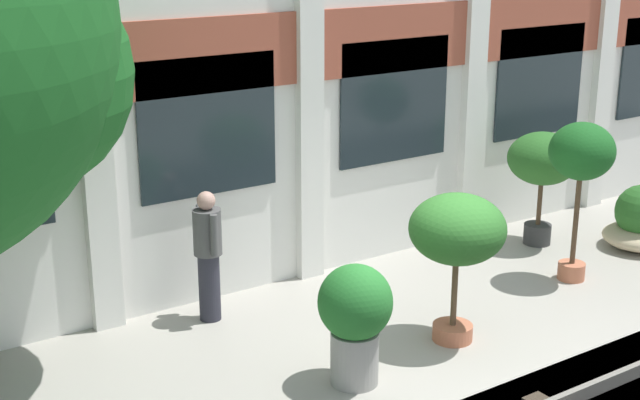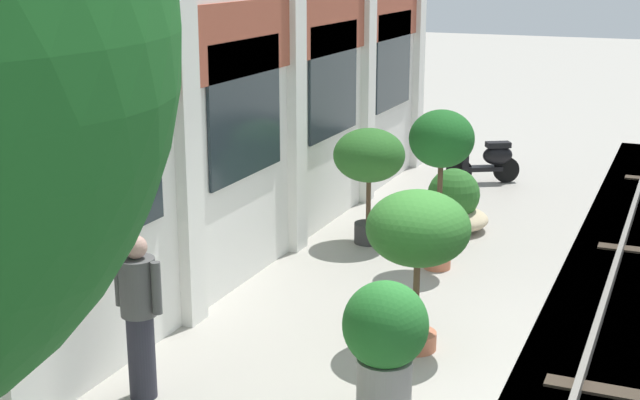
# 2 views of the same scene
# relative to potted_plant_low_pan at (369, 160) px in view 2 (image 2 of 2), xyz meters

# --- Properties ---
(ground_plane) EXTENTS (80.00, 80.00, 0.00)m
(ground_plane) POSITION_rel_potted_plant_low_pan_xyz_m (-3.52, -1.99, -1.25)
(ground_plane) COLOR #9E998E
(potted_plant_low_pan) EXTENTS (1.03, 1.03, 1.70)m
(potted_plant_low_pan) POSITION_rel_potted_plant_low_pan_xyz_m (0.00, 0.00, 0.00)
(potted_plant_low_pan) COLOR #333333
(potted_plant_low_pan) RESTS_ON ground
(potted_plant_wide_bowl) EXTENTS (1.08, 1.08, 0.96)m
(potted_plant_wide_bowl) POSITION_rel_potted_plant_low_pan_xyz_m (1.12, -0.98, -0.86)
(potted_plant_wide_bowl) COLOR tan
(potted_plant_wide_bowl) RESTS_ON ground
(potted_plant_terracotta_small) EXTENTS (0.85, 0.85, 2.16)m
(potted_plant_terracotta_small) POSITION_rel_potted_plant_low_pan_xyz_m (-0.67, -1.24, 0.43)
(potted_plant_terracotta_small) COLOR #B76647
(potted_plant_terracotta_small) RESTS_ON ground
(potted_plant_tall_urn) EXTENTS (1.09, 1.09, 1.74)m
(potted_plant_tall_urn) POSITION_rel_potted_plant_low_pan_xyz_m (-3.24, -1.72, 0.05)
(potted_plant_tall_urn) COLOR #B76647
(potted_plant_tall_urn) RESTS_ON ground
(potted_plant_glazed_jar) EXTENTS (0.77, 0.77, 1.30)m
(potted_plant_glazed_jar) POSITION_rel_potted_plant_low_pan_xyz_m (-4.76, -1.89, -0.48)
(potted_plant_glazed_jar) COLOR gray
(potted_plant_glazed_jar) RESTS_ON ground
(scooter_near_curb) EXTENTS (0.81, 1.24, 0.98)m
(scooter_near_curb) POSITION_rel_potted_plant_low_pan_xyz_m (4.21, -0.79, -0.81)
(scooter_near_curb) COLOR black
(scooter_near_curb) RESTS_ON ground
(resident_by_doorway) EXTENTS (0.34, 0.53, 1.61)m
(resident_by_doorway) POSITION_rel_potted_plant_low_pan_xyz_m (-5.29, 0.35, -0.38)
(resident_by_doorway) COLOR #282833
(resident_by_doorway) RESTS_ON ground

